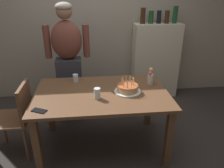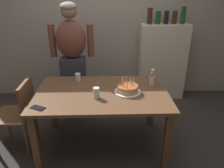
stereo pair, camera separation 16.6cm
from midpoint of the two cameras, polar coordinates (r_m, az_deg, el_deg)
The scene contains 11 objects.
ground_plane at distance 2.86m, azimuth -4.16°, elevation -15.59°, with size 10.00×10.00×0.00m, color #332D2B.
back_wall at distance 3.79m, azimuth -5.71°, elevation 16.03°, with size 5.20×0.10×2.60m, color #9E9384.
dining_table at distance 2.50m, azimuth -4.60°, elevation -4.19°, with size 1.50×0.96×0.74m.
birthday_cake at distance 2.44m, azimuth 2.19°, elevation -1.25°, with size 0.30×0.30×0.17m.
water_glass_near at distance 2.76m, azimuth -11.25°, elevation 1.53°, with size 0.07×0.07×0.09m, color silver.
water_glass_far at distance 2.31m, azimuth -5.96°, elevation -2.49°, with size 0.07×0.07×0.12m, color silver.
cell_phone at distance 2.23m, azimuth -20.66°, elevation -6.62°, with size 0.14×0.07×0.01m, color black.
flower_vase at distance 2.65m, azimuth 8.30°, elevation 1.74°, with size 0.07×0.08×0.21m.
person_man_bearded at distance 3.11m, azimuth -12.90°, elevation 5.65°, with size 0.61×0.27×1.66m.
dining_chair at distance 2.72m, azimuth -25.09°, elevation -7.26°, with size 0.42×0.42×0.87m.
shelf_cabinet at distance 3.87m, azimuth 10.09°, elevation 6.15°, with size 0.78×0.30×1.55m.
Camera 1 is at (-0.11, -2.20, 1.83)m, focal length 34.81 mm.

